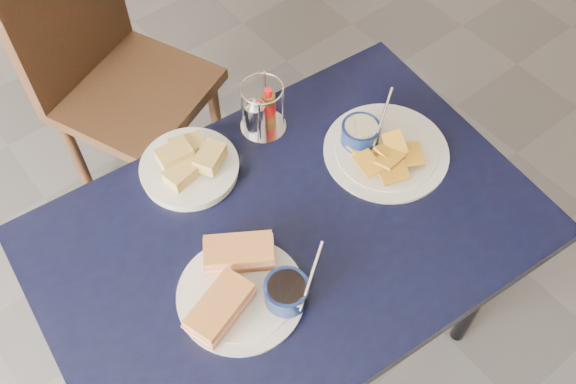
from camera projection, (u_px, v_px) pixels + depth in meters
dining_table at (289, 248)px, 1.44m from camera, size 1.12×0.80×0.75m
chair_far at (116, 60)px, 1.98m from camera, size 0.56×0.56×0.92m
sandwich_plate at (245, 286)px, 1.27m from camera, size 0.30×0.27×0.12m
plantain_plate at (378, 146)px, 1.48m from camera, size 0.29×0.29×0.12m
bread_basket at (189, 165)px, 1.44m from camera, size 0.22×0.22×0.07m
condiment_caddy at (261, 112)px, 1.49m from camera, size 0.11×0.11×0.14m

